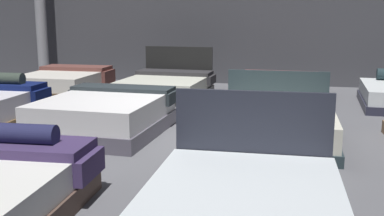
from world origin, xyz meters
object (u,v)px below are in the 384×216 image
object	(u,v)px
bed_8	(65,82)
bed_9	(167,86)
bed_6	(275,125)
bed_5	(105,115)
support_pillar	(40,11)
bed_10	(278,90)

from	to	relation	value
bed_8	bed_9	world-z (taller)	bed_9
bed_6	bed_9	xyz separation A→B (m)	(-2.36, 3.08, -0.00)
bed_5	bed_8	distance (m)	3.83
support_pillar	bed_9	bearing A→B (deg)	-23.27
bed_6	bed_8	world-z (taller)	bed_6
bed_8	support_pillar	xyz separation A→B (m)	(-1.43, 1.64, 1.52)
bed_10	support_pillar	xyz separation A→B (m)	(-5.99, 1.64, 1.53)
bed_9	bed_8	bearing A→B (deg)	-176.52
bed_9	bed_10	bearing A→B (deg)	1.54
bed_9	bed_10	distance (m)	2.27
bed_8	bed_9	size ratio (longest dim) A/B	0.97
bed_5	bed_10	world-z (taller)	bed_5
support_pillar	bed_6	bearing A→B (deg)	-37.60
bed_6	bed_10	size ratio (longest dim) A/B	0.94
bed_10	bed_6	bearing A→B (deg)	-86.80
bed_8	support_pillar	bearing A→B (deg)	131.01
bed_10	support_pillar	bearing A→B (deg)	166.35
bed_5	bed_6	distance (m)	2.39
support_pillar	bed_10	bearing A→B (deg)	-15.29
bed_5	bed_6	size ratio (longest dim) A/B	1.01
bed_5	bed_6	xyz separation A→B (m)	(2.38, 0.05, -0.04)
bed_5	bed_6	bearing A→B (deg)	3.26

